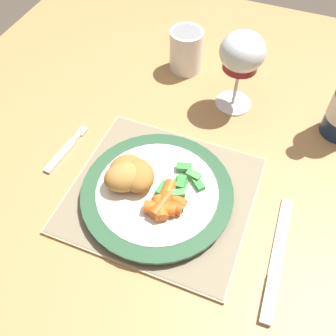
{
  "coord_description": "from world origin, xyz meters",
  "views": [
    {
      "loc": [
        0.12,
        -0.47,
        1.28
      ],
      "look_at": [
        -0.02,
        -0.12,
        0.78
      ],
      "focal_mm": 40.0,
      "sensor_mm": 36.0,
      "label": 1
    }
  ],
  "objects_px": {
    "dinner_plate": "(157,193)",
    "wine_glass": "(242,55)",
    "table_knife": "(275,267)",
    "fork": "(64,152)",
    "drinking_cup": "(186,50)",
    "dining_table": "(196,164)"
  },
  "relations": [
    {
      "from": "dinner_plate",
      "to": "table_knife",
      "type": "relative_size",
      "value": 1.19
    },
    {
      "from": "dining_table",
      "to": "table_knife",
      "type": "height_order",
      "value": "table_knife"
    },
    {
      "from": "dinner_plate",
      "to": "table_knife",
      "type": "xyz_separation_m",
      "value": [
        0.21,
        -0.05,
        -0.01
      ]
    },
    {
      "from": "wine_glass",
      "to": "table_knife",
      "type": "bearing_deg",
      "value": -64.37
    },
    {
      "from": "fork",
      "to": "drinking_cup",
      "type": "relative_size",
      "value": 1.33
    },
    {
      "from": "table_knife",
      "to": "dining_table",
      "type": "bearing_deg",
      "value": 132.02
    },
    {
      "from": "dinner_plate",
      "to": "wine_glass",
      "type": "distance_m",
      "value": 0.3
    },
    {
      "from": "fork",
      "to": "table_knife",
      "type": "bearing_deg",
      "value": -10.68
    },
    {
      "from": "wine_glass",
      "to": "fork",
      "type": "bearing_deg",
      "value": -136.49
    },
    {
      "from": "dinner_plate",
      "to": "wine_glass",
      "type": "relative_size",
      "value": 1.54
    },
    {
      "from": "drinking_cup",
      "to": "table_knife",
      "type": "bearing_deg",
      "value": -54.08
    },
    {
      "from": "dinner_plate",
      "to": "fork",
      "type": "relative_size",
      "value": 2.04
    },
    {
      "from": "table_knife",
      "to": "wine_glass",
      "type": "relative_size",
      "value": 1.29
    },
    {
      "from": "fork",
      "to": "drinking_cup",
      "type": "xyz_separation_m",
      "value": [
        0.13,
        0.32,
        0.05
      ]
    },
    {
      "from": "table_knife",
      "to": "drinking_cup",
      "type": "bearing_deg",
      "value": 125.92
    },
    {
      "from": "dining_table",
      "to": "fork",
      "type": "distance_m",
      "value": 0.27
    },
    {
      "from": "dining_table",
      "to": "drinking_cup",
      "type": "xyz_separation_m",
      "value": [
        -0.09,
        0.18,
        0.14
      ]
    },
    {
      "from": "dinner_plate",
      "to": "fork",
      "type": "distance_m",
      "value": 0.2
    },
    {
      "from": "wine_glass",
      "to": "dining_table",
      "type": "bearing_deg",
      "value": -108.46
    },
    {
      "from": "drinking_cup",
      "to": "dining_table",
      "type": "bearing_deg",
      "value": -62.54
    },
    {
      "from": "fork",
      "to": "drinking_cup",
      "type": "bearing_deg",
      "value": 68.42
    },
    {
      "from": "dining_table",
      "to": "table_knife",
      "type": "bearing_deg",
      "value": -47.98
    }
  ]
}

